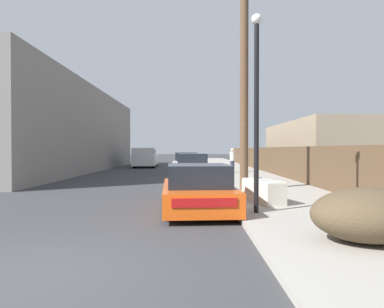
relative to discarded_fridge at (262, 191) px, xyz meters
name	(u,v)px	position (x,y,z in m)	size (l,w,h in m)	color
ground_plane	(32,277)	(-4.20, -5.61, -0.45)	(220.00, 220.00, 0.00)	#38383A
sidewalk_curb	(231,169)	(1.10, 17.89, -0.39)	(4.20, 63.00, 0.12)	#9E998E
discarded_fridge	(262,191)	(0.00, 0.00, 0.00)	(1.04, 1.77, 0.69)	silver
parked_sports_car_red	(197,190)	(-1.95, -0.77, 0.13)	(2.09, 4.17, 1.28)	#E05114
car_parked_mid	(191,168)	(-2.10, 8.22, 0.22)	(1.87, 4.39, 1.45)	silver
car_parked_far	(187,163)	(-2.45, 14.89, 0.22)	(1.93, 4.75, 1.45)	silver
pickup_truck	(145,157)	(-6.45, 21.83, 0.45)	(2.26, 5.97, 1.79)	silver
utility_pole	(244,68)	(-0.10, 3.05, 4.35)	(1.80, 0.32, 9.16)	brown
street_lamp	(256,98)	(-0.52, -1.68, 2.49)	(0.26, 0.26, 4.88)	black
brush_pile	(370,215)	(0.91, -4.35, 0.13)	(2.01, 1.52, 0.92)	brown
wooden_fence	(271,160)	(3.05, 12.09, 0.51)	(0.08, 38.10, 1.69)	brown
building_left_block	(54,130)	(-12.66, 16.13, 2.68)	(7.00, 25.71, 6.27)	gray
building_right_house	(326,148)	(7.44, 14.05, 1.33)	(6.00, 12.24, 3.56)	gray
pedestrian	(232,160)	(0.62, 12.94, 0.50)	(0.34, 0.34, 1.63)	#282D42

